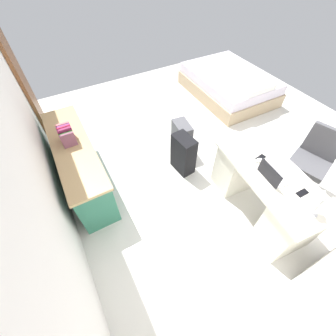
% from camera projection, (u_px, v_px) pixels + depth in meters
% --- Properties ---
extents(ground_plane, '(5.83, 5.83, 0.00)m').
position_uv_depth(ground_plane, '(205.00, 144.00, 3.92)').
color(ground_plane, silver).
extents(wall_back, '(4.66, 0.10, 2.81)m').
position_uv_depth(wall_back, '(12.00, 122.00, 2.08)').
color(wall_back, white).
rests_on(wall_back, ground_plane).
extents(door_wooden, '(0.88, 0.05, 2.04)m').
position_uv_depth(door_wooden, '(21.00, 77.00, 3.41)').
color(door_wooden, brown).
rests_on(door_wooden, ground_plane).
extents(desk, '(1.50, 0.81, 0.75)m').
position_uv_depth(desk, '(263.00, 192.00, 2.79)').
color(desk, silver).
rests_on(desk, ground_plane).
extents(office_chair, '(0.58, 0.58, 0.94)m').
position_uv_depth(office_chair, '(309.00, 163.00, 3.06)').
color(office_chair, black).
rests_on(office_chair, ground_plane).
extents(credenza, '(1.80, 0.48, 0.73)m').
position_uv_depth(credenza, '(80.00, 164.00, 3.12)').
color(credenza, '#2D7056').
rests_on(credenza, ground_plane).
extents(bed, '(1.93, 1.44, 0.58)m').
position_uv_depth(bed, '(229.00, 84.00, 4.78)').
color(bed, tan).
rests_on(bed, ground_plane).
extents(suitcase_black, '(0.38, 0.25, 0.63)m').
position_uv_depth(suitcase_black, '(183.00, 154.00, 3.32)').
color(suitcase_black, black).
rests_on(suitcase_black, ground_plane).
extents(suitcase_spare_grey, '(0.38, 0.26, 0.56)m').
position_uv_depth(suitcase_spare_grey, '(182.00, 138.00, 3.61)').
color(suitcase_spare_grey, '#4C4C51').
rests_on(suitcase_spare_grey, ground_plane).
extents(laptop, '(0.33, 0.25, 0.21)m').
position_uv_depth(laptop, '(272.00, 175.00, 2.44)').
color(laptop, silver).
rests_on(laptop, desk).
extents(computer_mouse, '(0.07, 0.11, 0.03)m').
position_uv_depth(computer_mouse, '(259.00, 160.00, 2.64)').
color(computer_mouse, white).
rests_on(computer_mouse, desk).
extents(cell_phone_near_laptop, '(0.07, 0.14, 0.01)m').
position_uv_depth(cell_phone_near_laptop, '(302.00, 193.00, 2.35)').
color(cell_phone_near_laptop, black).
rests_on(cell_phone_near_laptop, desk).
extents(cell_phone_by_mouse, '(0.09, 0.14, 0.01)m').
position_uv_depth(cell_phone_by_mouse, '(261.00, 158.00, 2.67)').
color(cell_phone_by_mouse, black).
rests_on(cell_phone_by_mouse, desk).
extents(desk_lamp, '(0.16, 0.11, 0.34)m').
position_uv_depth(desk_lamp, '(321.00, 196.00, 2.02)').
color(desk_lamp, silver).
rests_on(desk_lamp, desk).
extents(book_row, '(0.23, 0.17, 0.23)m').
position_uv_depth(book_row, '(67.00, 135.00, 2.82)').
color(book_row, '#764358').
rests_on(book_row, credenza).
extents(figurine_small, '(0.08, 0.08, 0.11)m').
position_uv_depth(figurine_small, '(64.00, 128.00, 2.99)').
color(figurine_small, red).
rests_on(figurine_small, credenza).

